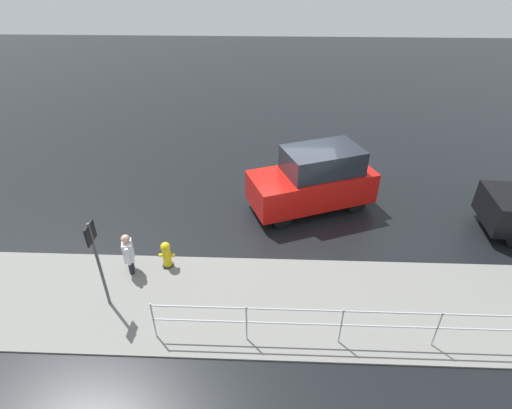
{
  "coord_description": "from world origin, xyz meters",
  "views": [
    {
      "loc": [
        0.88,
        11.0,
        7.26
      ],
      "look_at": [
        1.26,
        1.19,
        0.9
      ],
      "focal_mm": 28.0,
      "sensor_mm": 36.0,
      "label": 1
    }
  ],
  "objects_px": {
    "pedestrian": "(128,252)",
    "moving_hatchback": "(314,180)",
    "fire_hydrant": "(167,255)",
    "sign_post": "(96,254)"
  },
  "relations": [
    {
      "from": "fire_hydrant",
      "to": "moving_hatchback",
      "type": "bearing_deg",
      "value": -142.92
    },
    {
      "from": "fire_hydrant",
      "to": "pedestrian",
      "type": "xyz_separation_m",
      "value": [
        0.9,
        0.26,
        0.28
      ]
    },
    {
      "from": "fire_hydrant",
      "to": "sign_post",
      "type": "bearing_deg",
      "value": 52.08
    },
    {
      "from": "fire_hydrant",
      "to": "sign_post",
      "type": "xyz_separation_m",
      "value": [
        1.1,
        1.41,
        1.18
      ]
    },
    {
      "from": "moving_hatchback",
      "to": "sign_post",
      "type": "relative_size",
      "value": 1.77
    },
    {
      "from": "moving_hatchback",
      "to": "fire_hydrant",
      "type": "distance_m",
      "value": 5.18
    },
    {
      "from": "moving_hatchback",
      "to": "fire_hydrant",
      "type": "relative_size",
      "value": 5.3
    },
    {
      "from": "pedestrian",
      "to": "moving_hatchback",
      "type": "bearing_deg",
      "value": -146.1
    },
    {
      "from": "moving_hatchback",
      "to": "fire_hydrant",
      "type": "xyz_separation_m",
      "value": [
        4.1,
        3.1,
        -0.63
      ]
    },
    {
      "from": "fire_hydrant",
      "to": "pedestrian",
      "type": "height_order",
      "value": "pedestrian"
    }
  ]
}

